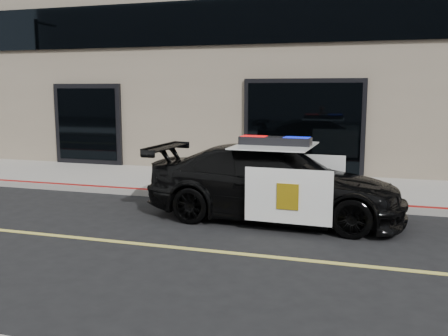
# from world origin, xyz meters

# --- Properties ---
(ground) EXTENTS (120.00, 120.00, 0.00)m
(ground) POSITION_xyz_m (0.00, 0.00, 0.00)
(ground) COLOR black
(ground) RESTS_ON ground
(sidewalk_n) EXTENTS (60.00, 3.50, 0.15)m
(sidewalk_n) POSITION_xyz_m (0.00, 5.25, 0.07)
(sidewalk_n) COLOR gray
(sidewalk_n) RESTS_ON ground
(police_car) EXTENTS (2.50, 5.19, 1.66)m
(police_car) POSITION_xyz_m (-0.88, 2.30, 0.74)
(police_car) COLOR black
(police_car) RESTS_ON ground
(fire_hydrant) EXTENTS (0.38, 0.53, 0.84)m
(fire_hydrant) POSITION_xyz_m (-2.92, 4.30, 0.54)
(fire_hydrant) COLOR silver
(fire_hydrant) RESTS_ON sidewalk_n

